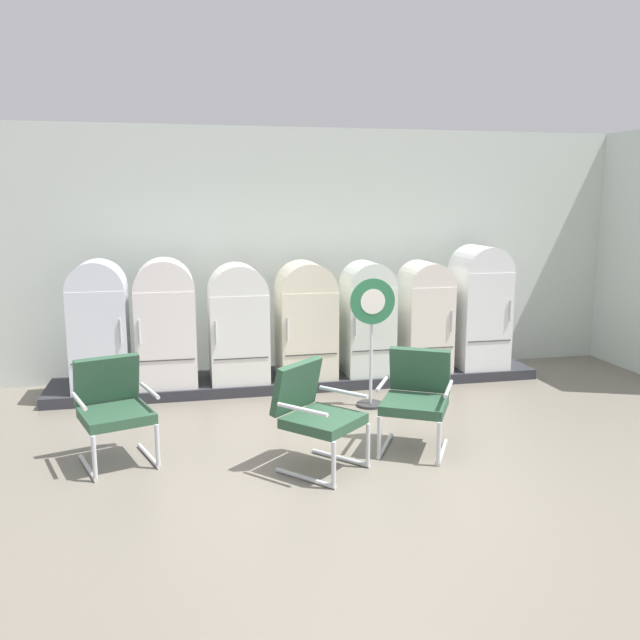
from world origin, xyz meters
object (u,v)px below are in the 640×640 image
(armchair_center, at_px, (315,411))
(refrigerator_1, at_px, (165,319))
(refrigerator_5, at_px, (424,313))
(refrigerator_0, at_px, (99,322))
(refrigerator_6, at_px, (479,303))
(refrigerator_3, at_px, (306,317))
(sign_stand, at_px, (372,341))
(armchair_left, at_px, (113,405))
(refrigerator_2, at_px, (238,320))
(armchair_right, at_px, (416,395))
(refrigerator_4, at_px, (367,315))

(armchair_center, bearing_deg, refrigerator_1, 116.54)
(refrigerator_1, distance_m, refrigerator_5, 3.29)
(refrigerator_0, xyz_separation_m, armchair_center, (2.05, -2.55, -0.41))
(refrigerator_0, distance_m, armchair_center, 3.29)
(refrigerator_0, bearing_deg, refrigerator_6, 0.44)
(refrigerator_0, height_order, refrigerator_1, refrigerator_0)
(refrigerator_3, height_order, sign_stand, refrigerator_3)
(refrigerator_6, distance_m, armchair_center, 3.82)
(refrigerator_1, bearing_deg, refrigerator_0, -177.45)
(armchair_left, bearing_deg, refrigerator_2, 56.75)
(refrigerator_6, xyz_separation_m, armchair_center, (-2.78, -2.58, -0.46))
(armchair_left, distance_m, armchair_center, 1.82)
(armchair_left, height_order, armchair_right, same)
(refrigerator_3, height_order, armchair_left, refrigerator_3)
(refrigerator_4, height_order, refrigerator_5, refrigerator_4)
(armchair_left, distance_m, sign_stand, 2.93)
(armchair_center, bearing_deg, refrigerator_3, 80.62)
(armchair_center, bearing_deg, refrigerator_6, 42.93)
(refrigerator_1, relative_size, refrigerator_3, 1.05)
(refrigerator_4, bearing_deg, refrigerator_2, 179.89)
(refrigerator_1, distance_m, refrigerator_6, 4.07)
(armchair_right, height_order, armchair_center, same)
(refrigerator_6, distance_m, armchair_right, 2.94)
(sign_stand, bearing_deg, refrigerator_6, 29.35)
(armchair_right, relative_size, sign_stand, 0.64)
(refrigerator_2, bearing_deg, refrigerator_0, -179.61)
(armchair_right, bearing_deg, refrigerator_3, 104.72)
(refrigerator_5, relative_size, armchair_right, 1.51)
(refrigerator_4, bearing_deg, armchair_center, -115.61)
(refrigerator_1, height_order, armchair_center, refrigerator_1)
(refrigerator_4, distance_m, armchair_left, 3.60)
(refrigerator_4, relative_size, refrigerator_6, 0.89)
(refrigerator_0, relative_size, refrigerator_1, 1.00)
(refrigerator_1, relative_size, refrigerator_5, 1.07)
(armchair_right, distance_m, sign_stand, 1.34)
(refrigerator_2, xyz_separation_m, refrigerator_6, (3.20, 0.03, 0.10))
(refrigerator_1, relative_size, refrigerator_2, 1.05)
(refrigerator_0, distance_m, armchair_left, 2.06)
(refrigerator_6, xyz_separation_m, sign_stand, (-1.79, -1.01, -0.21))
(refrigerator_3, relative_size, sign_stand, 0.98)
(refrigerator_2, distance_m, armchair_right, 2.74)
(refrigerator_6, bearing_deg, armchair_center, -137.07)
(refrigerator_3, distance_m, refrigerator_4, 0.80)
(armchair_center, bearing_deg, refrigerator_2, 99.36)
(refrigerator_1, distance_m, refrigerator_3, 1.72)
(refrigerator_1, bearing_deg, refrigerator_2, -1.50)
(sign_stand, bearing_deg, refrigerator_2, 145.28)
(refrigerator_6, relative_size, armchair_center, 1.71)
(refrigerator_4, distance_m, refrigerator_5, 0.78)
(refrigerator_3, relative_size, refrigerator_4, 1.01)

